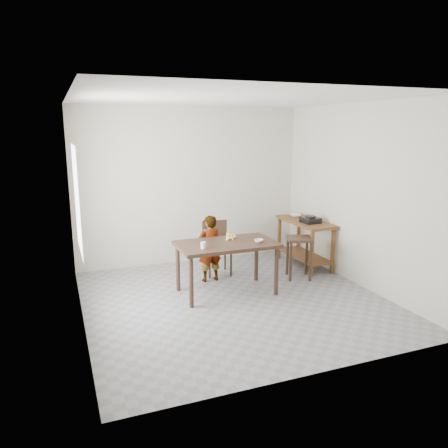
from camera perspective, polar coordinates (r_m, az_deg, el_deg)
name	(u,v)px	position (r m, az deg, el deg)	size (l,w,h in m)	color
floor	(234,301)	(6.16, 1.37, -10.06)	(4.00, 4.00, 0.04)	gray
ceiling	(236,97)	(5.70, 1.52, 16.28)	(4.00, 4.00, 0.04)	white
wall_back	(190,186)	(7.66, -4.42, 5.02)	(4.00, 0.04, 2.70)	beige
wall_front	(321,240)	(4.03, 12.60, -2.10)	(4.00, 0.04, 2.70)	beige
wall_left	(74,215)	(5.34, -18.98, 1.09)	(0.04, 4.00, 2.70)	beige
wall_right	(360,196)	(6.81, 17.37, 3.54)	(0.04, 4.00, 2.70)	beige
window_pane	(77,200)	(5.52, -18.67, 3.04)	(0.02, 1.10, 1.30)	white
dining_table	(227,268)	(6.28, 0.33, -5.76)	(1.40, 0.80, 0.75)	#362218
prep_counter	(305,243)	(7.63, 10.47, -2.47)	(0.50, 1.20, 0.80)	brown
child	(210,248)	(6.73, -1.90, -3.21)	(0.38, 0.25, 1.04)	silver
dining_chair	(218,248)	(7.07, -0.85, -3.21)	(0.41, 0.41, 0.85)	#362218
stool	(299,258)	(7.01, 9.75, -4.36)	(0.38, 0.38, 0.66)	#362218
glass_tumbler	(203,245)	(5.87, -2.70, -2.79)	(0.07, 0.07, 0.09)	silver
small_bowl	(259,241)	(6.22, 4.56, -2.20)	(0.13, 0.13, 0.04)	silver
banana	(231,237)	(6.34, 0.93, -1.74)	(0.19, 0.13, 0.07)	#F5CC4D
serving_bowl	(295,216)	(7.78, 9.30, 1.09)	(0.20, 0.20, 0.05)	silver
gas_burner	(310,220)	(7.36, 11.22, 0.51)	(0.27, 0.27, 0.09)	black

